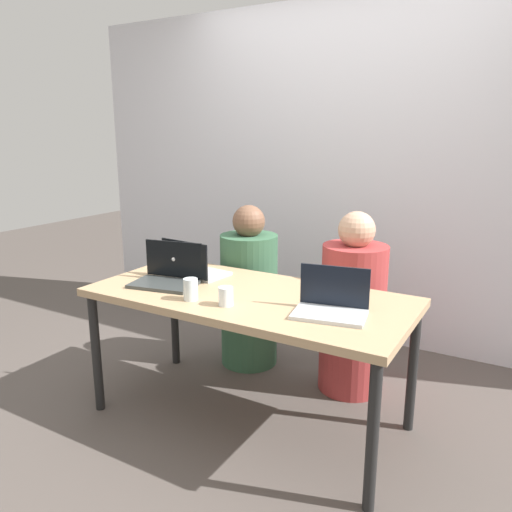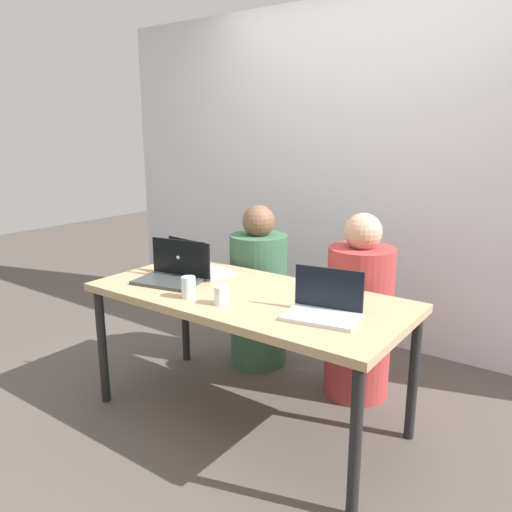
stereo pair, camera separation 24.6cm
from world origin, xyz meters
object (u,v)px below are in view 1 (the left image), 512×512
(person_on_left, at_px, (249,295))
(laptop_back_left, at_px, (194,268))
(laptop_front_left, at_px, (167,275))
(laptop_front_right, at_px, (331,304))
(water_glass_left, at_px, (191,291))
(person_on_right, at_px, (353,313))
(water_glass_center, at_px, (225,297))

(person_on_left, bearing_deg, laptop_back_left, 75.48)
(laptop_front_left, xyz_separation_m, laptop_back_left, (0.03, 0.19, -0.00))
(person_on_left, bearing_deg, laptop_front_left, 75.48)
(laptop_front_right, relative_size, laptop_back_left, 1.00)
(laptop_front_right, bearing_deg, person_on_left, 131.04)
(person_on_left, height_order, water_glass_left, person_on_left)
(person_on_left, distance_m, person_on_right, 0.71)
(laptop_front_right, height_order, laptop_front_left, laptop_front_left)
(laptop_front_left, bearing_deg, water_glass_center, -26.69)
(laptop_front_left, relative_size, water_glass_left, 3.49)
(person_on_right, relative_size, laptop_front_left, 2.88)
(person_on_right, xyz_separation_m, laptop_front_left, (-0.82, -0.67, 0.28))
(person_on_right, bearing_deg, person_on_left, 0.44)
(water_glass_left, bearing_deg, laptop_front_left, 151.18)
(laptop_back_left, bearing_deg, laptop_front_left, 86.06)
(person_on_left, bearing_deg, water_glass_left, 95.89)
(laptop_back_left, xyz_separation_m, water_glass_left, (0.24, -0.34, -0.00))
(laptop_front_right, distance_m, laptop_front_left, 0.94)
(person_on_left, distance_m, water_glass_left, 0.89)
(person_on_left, height_order, laptop_front_right, person_on_left)
(laptop_front_left, xyz_separation_m, water_glass_left, (0.27, -0.15, -0.00))
(water_glass_center, bearing_deg, laptop_front_right, 16.74)
(person_on_left, xyz_separation_m, water_glass_left, (0.16, -0.82, 0.29))
(person_on_left, distance_m, laptop_back_left, 0.57)
(laptop_front_right, xyz_separation_m, laptop_back_left, (-0.91, 0.18, 0.00))
(laptop_front_right, bearing_deg, laptop_back_left, 158.46)
(water_glass_center, bearing_deg, water_glass_left, -174.29)
(laptop_front_right, bearing_deg, laptop_front_left, 170.39)
(person_on_left, xyz_separation_m, laptop_front_left, (-0.11, -0.67, 0.29))
(laptop_front_right, height_order, laptop_back_left, laptop_back_left)
(person_on_right, bearing_deg, water_glass_left, 56.83)
(laptop_back_left, xyz_separation_m, water_glass_center, (0.43, -0.32, -0.01))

